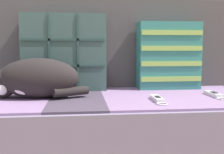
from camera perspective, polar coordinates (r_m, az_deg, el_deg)
The scene contains 7 objects.
couch at distance 1.49m, azimuth -6.97°, elevation -11.57°, with size 1.93×0.80×0.41m.
sofa_backrest at distance 1.76m, azimuth -7.04°, elevation 6.78°, with size 1.90×0.14×0.53m.
throw_pillow_quilted at distance 1.61m, azimuth -9.64°, elevation 4.93°, with size 0.47×0.14×0.43m.
throw_pillow_striped at distance 1.69m, azimuth 11.37°, elevation 4.28°, with size 0.36×0.14×0.39m.
sleeping_cat at distance 1.40m, azimuth -15.45°, elevation -0.46°, with size 0.46×0.20×0.19m.
game_remote_near at distance 1.50m, azimuth 19.97°, elevation -3.35°, with size 0.05×0.20×0.02m.
game_remote_far at distance 1.30m, azimuth 9.20°, elevation -4.43°, with size 0.05×0.18×0.02m.
Camera 1 is at (0.02, -1.28, 0.65)m, focal length 45.00 mm.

